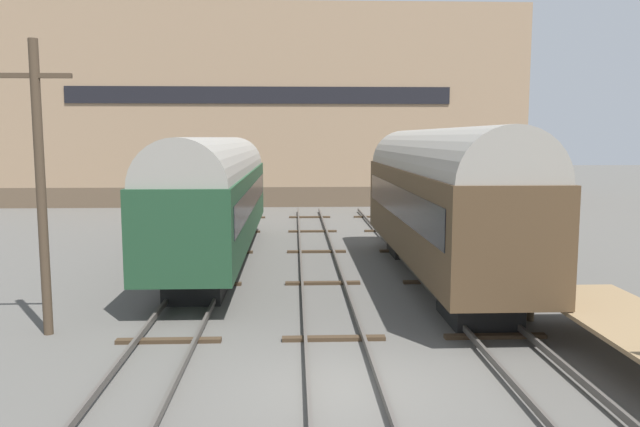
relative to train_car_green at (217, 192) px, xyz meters
The scene contains 8 objects.
ground_plane 14.09m from the train_car_green, 72.64° to the right, with size 200.00×200.00×0.00m, color #56544F.
track_left 13.44m from the train_car_green, 90.00° to the right, with size 2.60×60.00×0.26m.
track_middle 14.06m from the train_car_green, 72.64° to the right, with size 2.60×60.00×0.26m.
track_right 15.76m from the train_car_green, 57.98° to the right, with size 2.60×60.00×0.26m.
train_car_green is the anchor object (origin of this frame).
train_car_brown 9.03m from the train_car_green, 24.28° to the right, with size 3.00×15.25×5.38m.
utility_pole 9.95m from the train_car_green, 109.17° to the right, with size 1.80×0.24×7.48m.
warehouse_building 27.39m from the train_car_green, 88.54° to the left, with size 39.17×14.07×14.66m.
Camera 1 is at (-0.98, -12.13, 5.07)m, focal length 35.00 mm.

